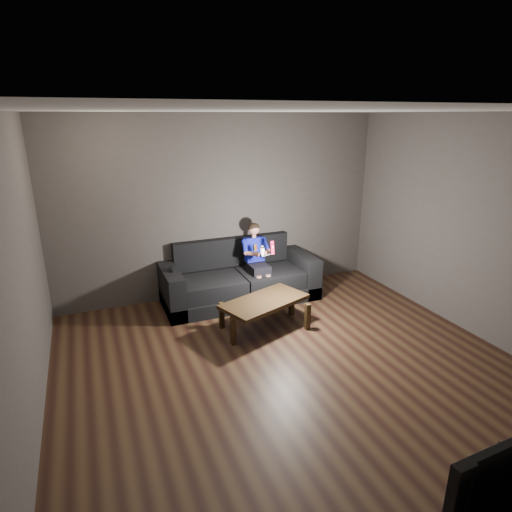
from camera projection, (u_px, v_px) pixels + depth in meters
name	position (u px, v px, depth m)	size (l,w,h in m)	color
floor	(297.00, 374.00, 4.62)	(5.00, 5.00, 0.00)	black
back_wall	(223.00, 207.00, 6.39)	(5.00, 0.04, 2.70)	#3E3A37
left_wall	(14.00, 294.00, 3.30)	(0.04, 5.00, 2.70)	#3E3A37
right_wall	(487.00, 231.00, 5.09)	(0.04, 5.00, 2.70)	#3E3A37
ceiling	(306.00, 110.00, 3.77)	(5.00, 5.00, 0.02)	beige
sofa	(239.00, 281.00, 6.43)	(2.28, 0.98, 0.88)	black
child	(256.00, 254.00, 6.33)	(0.41, 0.50, 1.01)	black
wii_remote_red	(272.00, 248.00, 5.95)	(0.05, 0.07, 0.19)	#C11B42
nunchuk_white	(262.00, 251.00, 5.92)	(0.09, 0.11, 0.16)	white
wii_remote_black	(171.00, 270.00, 5.88)	(0.06, 0.16, 0.03)	black
coffee_table	(265.00, 304.00, 5.49)	(1.25, 0.91, 0.41)	black
tv	(502.00, 467.00, 2.42)	(1.11, 0.15, 0.64)	black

